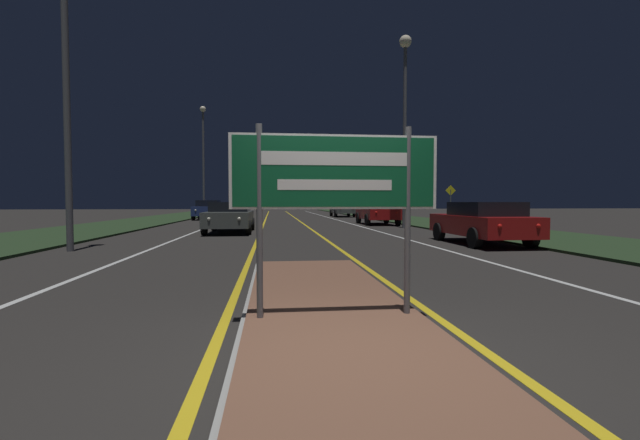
# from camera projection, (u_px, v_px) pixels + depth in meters

# --- Properties ---
(ground_plane) EXTENTS (160.00, 160.00, 0.00)m
(ground_plane) POSITION_uv_depth(u_px,v_px,m) (349.00, 353.00, 3.88)
(ground_plane) COLOR #282623
(median_island) EXTENTS (2.10, 9.02, 0.10)m
(median_island) POSITION_uv_depth(u_px,v_px,m) (335.00, 320.00, 4.79)
(median_island) COLOR #999993
(median_island) RESTS_ON ground_plane
(verge_left) EXTENTS (5.00, 100.00, 0.08)m
(verge_left) POSITION_uv_depth(u_px,v_px,m) (106.00, 227.00, 22.69)
(verge_left) COLOR #23381E
(verge_left) RESTS_ON ground_plane
(verge_right) EXTENTS (5.00, 100.00, 0.08)m
(verge_right) POSITION_uv_depth(u_px,v_px,m) (449.00, 225.00, 24.79)
(verge_right) COLOR #23381E
(verge_right) RESTS_ON ground_plane
(centre_line_yellow_left) EXTENTS (0.12, 70.00, 0.01)m
(centre_line_yellow_left) POSITION_uv_depth(u_px,v_px,m) (264.00, 222.00, 28.57)
(centre_line_yellow_left) COLOR gold
(centre_line_yellow_left) RESTS_ON ground_plane
(centre_line_yellow_right) EXTENTS (0.12, 70.00, 0.01)m
(centre_line_yellow_right) POSITION_uv_depth(u_px,v_px,m) (301.00, 222.00, 28.84)
(centre_line_yellow_right) COLOR gold
(centre_line_yellow_right) RESTS_ON ground_plane
(lane_line_white_left) EXTENTS (0.12, 70.00, 0.01)m
(lane_line_white_left) POSITION_uv_depth(u_px,v_px,m) (219.00, 223.00, 28.24)
(lane_line_white_left) COLOR silver
(lane_line_white_left) RESTS_ON ground_plane
(lane_line_white_right) EXTENTS (0.12, 70.00, 0.01)m
(lane_line_white_right) POSITION_uv_depth(u_px,v_px,m) (344.00, 222.00, 29.17)
(lane_line_white_right) COLOR silver
(lane_line_white_right) RESTS_ON ground_plane
(edge_line_white_left) EXTENTS (0.10, 70.00, 0.01)m
(edge_line_white_left) POSITION_uv_depth(u_px,v_px,m) (172.00, 223.00, 27.91)
(edge_line_white_left) COLOR silver
(edge_line_white_left) RESTS_ON ground_plane
(edge_line_white_right) EXTENTS (0.10, 70.00, 0.01)m
(edge_line_white_right) POSITION_uv_depth(u_px,v_px,m) (387.00, 222.00, 29.50)
(edge_line_white_right) COLOR silver
(edge_line_white_right) RESTS_ON ground_plane
(highway_sign) EXTENTS (2.31, 0.07, 2.11)m
(highway_sign) POSITION_uv_depth(u_px,v_px,m) (335.00, 180.00, 4.72)
(highway_sign) COLOR #56565B
(highway_sign) RESTS_ON median_island
(streetlight_left_near) EXTENTS (0.47, 0.47, 9.91)m
(streetlight_left_near) POSITION_uv_depth(u_px,v_px,m) (65.00, 32.00, 11.60)
(streetlight_left_near) COLOR #56565B
(streetlight_left_near) RESTS_ON ground_plane
(streetlight_left_far) EXTENTS (0.50, 0.50, 9.53)m
(streetlight_left_far) POSITION_uv_depth(u_px,v_px,m) (203.00, 148.00, 36.47)
(streetlight_left_far) COLOR #56565B
(streetlight_left_far) RESTS_ON ground_plane
(streetlight_right_near) EXTENTS (0.64, 0.64, 9.99)m
(streetlight_right_near) POSITION_uv_depth(u_px,v_px,m) (405.00, 94.00, 22.19)
(streetlight_right_near) COLOR #56565B
(streetlight_right_near) RESTS_ON ground_plane
(car_receding_0) EXTENTS (1.97, 4.40, 1.37)m
(car_receding_0) POSITION_uv_depth(u_px,v_px,m) (482.00, 222.00, 13.88)
(car_receding_0) COLOR maroon
(car_receding_0) RESTS_ON ground_plane
(car_receding_1) EXTENTS (2.04, 4.22, 1.48)m
(car_receding_1) POSITION_uv_depth(u_px,v_px,m) (378.00, 211.00, 26.03)
(car_receding_1) COLOR maroon
(car_receding_1) RESTS_ON ground_plane
(car_receding_2) EXTENTS (1.92, 4.83, 1.54)m
(car_receding_2) POSITION_uv_depth(u_px,v_px,m) (343.00, 208.00, 39.71)
(car_receding_2) COLOR #4C514C
(car_receding_2) RESTS_ON ground_plane
(car_approaching_0) EXTENTS (2.03, 4.83, 1.37)m
(car_approaching_0) POSITION_uv_depth(u_px,v_px,m) (230.00, 216.00, 19.26)
(car_approaching_0) COLOR #4C514C
(car_approaching_0) RESTS_ON ground_plane
(car_approaching_1) EXTENTS (1.97, 4.48, 1.50)m
(car_approaching_1) POSITION_uv_depth(u_px,v_px,m) (208.00, 209.00, 33.44)
(car_approaching_1) COLOR navy
(car_approaching_1) RESTS_ON ground_plane
(warning_sign) EXTENTS (0.60, 0.06, 2.25)m
(warning_sign) POSITION_uv_depth(u_px,v_px,m) (450.00, 201.00, 24.41)
(warning_sign) COLOR #56565B
(warning_sign) RESTS_ON verge_right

